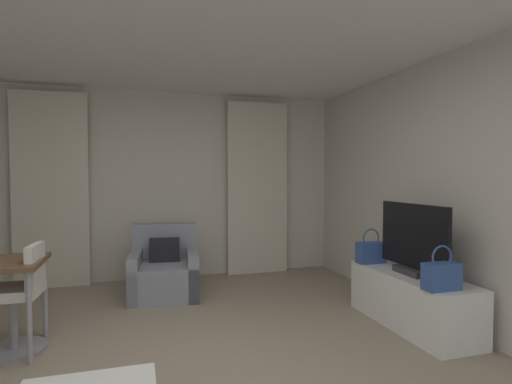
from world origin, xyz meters
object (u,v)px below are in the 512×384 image
object	(u,v)px
tv_flatscreen	(413,242)
desk_chair	(19,304)
armchair	(165,273)
tv_console	(411,300)
handbag_primary	(371,252)
handbag_secondary	(442,275)

from	to	relation	value
tv_flatscreen	desk_chair	bearing A→B (deg)	172.61
armchair	tv_console	xyz separation A→B (m)	(2.19, -1.68, -0.02)
tv_console	desk_chair	bearing A→B (deg)	172.80
desk_chair	tv_console	world-z (taller)	desk_chair
armchair	handbag_primary	xyz separation A→B (m)	(2.08, -1.16, 0.35)
armchair	handbag_primary	world-z (taller)	handbag_primary
handbag_primary	handbag_secondary	bearing A→B (deg)	-90.66
tv_flatscreen	handbag_primary	bearing A→B (deg)	101.58
tv_console	handbag_secondary	size ratio (longest dim) A/B	3.70
armchair	handbag_primary	distance (m)	2.41
tv_console	tv_flatscreen	bearing A→B (deg)	-90.00
desk_chair	handbag_secondary	bearing A→B (deg)	-16.09
tv_flatscreen	handbag_secondary	size ratio (longest dim) A/B	2.50
desk_chair	handbag_secondary	world-z (taller)	desk_chair
handbag_secondary	handbag_primary	bearing A→B (deg)	89.34
desk_chair	tv_flatscreen	bearing A→B (deg)	-7.39
tv_flatscreen	handbag_secondary	distance (m)	0.56
desk_chair	tv_flatscreen	distance (m)	3.48
tv_flatscreen	handbag_secondary	bearing A→B (deg)	-103.49
desk_chair	tv_console	bearing A→B (deg)	-7.20
tv_console	handbag_secondary	xyz separation A→B (m)	(-0.12, -0.52, 0.37)
desk_chair	handbag_secondary	distance (m)	3.45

